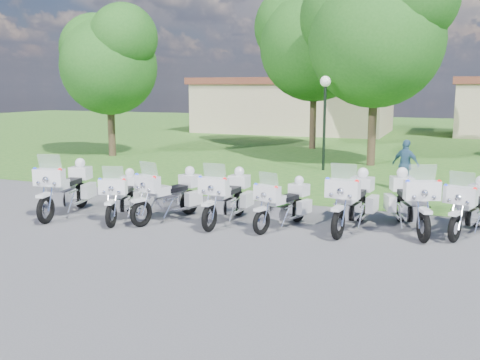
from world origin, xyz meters
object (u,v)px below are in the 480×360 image
at_px(motorcycle_4, 284,203).
at_px(lamp_post, 325,99).
at_px(motorcycle_1, 123,195).
at_px(motorcycle_2, 170,194).
at_px(motorcycle_5, 353,200).
at_px(motorcycle_6, 410,201).
at_px(bystander_c, 406,165).
at_px(motorcycle_3, 227,196).
at_px(motorcycle_7, 470,206).
at_px(motorcycle_0, 67,188).

xyz_separation_m(motorcycle_4, lamp_post, (-1.21, 9.40, 2.33)).
xyz_separation_m(motorcycle_1, motorcycle_2, (1.19, 0.42, 0.04)).
distance_m(motorcycle_5, motorcycle_6, 1.37).
height_order(lamp_post, bystander_c, lamp_post).
xyz_separation_m(motorcycle_1, motorcycle_5, (5.80, 1.24, 0.09)).
bearing_deg(motorcycle_4, bystander_c, -93.59).
xyz_separation_m(motorcycle_2, motorcycle_4, (3.00, 0.35, -0.06)).
relative_size(motorcycle_5, motorcycle_6, 1.04).
xyz_separation_m(motorcycle_1, bystander_c, (6.53, 6.94, 0.22)).
bearing_deg(motorcycle_1, motorcycle_2, -177.18).
bearing_deg(bystander_c, lamp_post, -15.36).
bearing_deg(motorcycle_3, bystander_c, -119.82).
bearing_deg(motorcycle_7, motorcycle_6, 26.94).
bearing_deg(motorcycle_3, motorcycle_1, 16.42).
bearing_deg(motorcycle_1, motorcycle_5, 175.59).
xyz_separation_m(motorcycle_5, motorcycle_7, (2.65, 0.62, -0.06)).
bearing_deg(bystander_c, motorcycle_2, 77.54).
relative_size(motorcycle_3, motorcycle_6, 0.99).
bearing_deg(motorcycle_2, motorcycle_1, 35.85).
distance_m(motorcycle_6, lamp_post, 9.72).
relative_size(motorcycle_4, bystander_c, 1.25).
bearing_deg(motorcycle_5, motorcycle_7, -160.02).
bearing_deg(motorcycle_6, motorcycle_5, -3.42).
distance_m(motorcycle_2, motorcycle_7, 7.39).
relative_size(motorcycle_3, bystander_c, 1.43).
bearing_deg(bystander_c, motorcycle_6, 123.07).
bearing_deg(motorcycle_4, motorcycle_7, -148.43).
bearing_deg(motorcycle_5, bystander_c, -90.47).
bearing_deg(motorcycle_2, bystander_c, -112.75).
bearing_deg(motorcycle_1, bystander_c, -149.74).
xyz_separation_m(motorcycle_6, bystander_c, (-0.58, 5.29, 0.12)).
relative_size(motorcycle_6, bystander_c, 1.45).
xyz_separation_m(motorcycle_5, motorcycle_6, (1.31, 0.41, 0.01)).
height_order(motorcycle_1, motorcycle_7, motorcycle_7).
bearing_deg(motorcycle_1, motorcycle_4, 173.85).
xyz_separation_m(motorcycle_1, motorcycle_4, (4.19, 0.76, -0.02)).
bearing_deg(motorcycle_6, motorcycle_4, -3.89).
bearing_deg(bystander_c, motorcycle_0, 67.39).
bearing_deg(motorcycle_2, motorcycle_5, -153.32).
relative_size(motorcycle_4, lamp_post, 0.55).
xyz_separation_m(motorcycle_3, motorcycle_5, (3.10, 0.53, 0.04)).
bearing_deg(bystander_c, motorcycle_1, 73.59).
relative_size(motorcycle_0, motorcycle_4, 1.22).
bearing_deg(motorcycle_0, bystander_c, -150.19).
height_order(motorcycle_0, motorcycle_2, motorcycle_0).
xyz_separation_m(motorcycle_1, motorcycle_7, (8.44, 1.85, 0.03)).
bearing_deg(lamp_post, motorcycle_5, -72.47).
bearing_deg(lamp_post, motorcycle_7, -56.67).
bearing_deg(motorcycle_3, motorcycle_6, -166.16).
xyz_separation_m(motorcycle_3, lamp_post, (0.28, 9.46, 2.26)).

